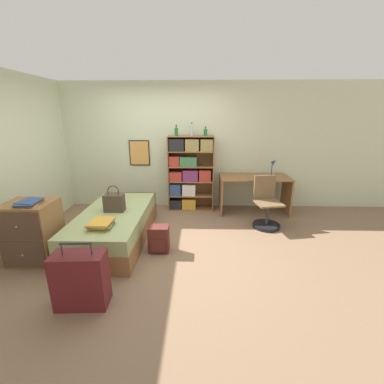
{
  "coord_description": "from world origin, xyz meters",
  "views": [
    {
      "loc": [
        0.7,
        -3.77,
        1.96
      ],
      "look_at": [
        0.6,
        0.21,
        0.75
      ],
      "focal_mm": 24.0,
      "sensor_mm": 36.0,
      "label": 1
    }
  ],
  "objects_px": {
    "book_stack_on_bed": "(101,224)",
    "bookcase": "(188,172)",
    "bottle_green": "(176,132)",
    "desk_lamp": "(273,165)",
    "desk_chair": "(266,211)",
    "magazine_pile_on_dresser": "(29,202)",
    "suitcase": "(81,280)",
    "desk": "(254,187)",
    "handbag": "(114,202)",
    "dresser": "(33,232)",
    "bottle_brown": "(192,131)",
    "backpack": "(159,239)",
    "bottle_clear": "(205,132)",
    "bed": "(115,225)"
  },
  "relations": [
    {
      "from": "handbag",
      "to": "bottle_brown",
      "type": "relative_size",
      "value": 1.64
    },
    {
      "from": "bottle_green",
      "to": "desk_lamp",
      "type": "bearing_deg",
      "value": -2.99
    },
    {
      "from": "bottle_brown",
      "to": "backpack",
      "type": "distance_m",
      "value": 2.4
    },
    {
      "from": "dresser",
      "to": "bottle_clear",
      "type": "height_order",
      "value": "bottle_clear"
    },
    {
      "from": "handbag",
      "to": "dresser",
      "type": "relative_size",
      "value": 0.5
    },
    {
      "from": "suitcase",
      "to": "bottle_brown",
      "type": "distance_m",
      "value": 3.46
    },
    {
      "from": "book_stack_on_bed",
      "to": "bottle_brown",
      "type": "bearing_deg",
      "value": 61.01
    },
    {
      "from": "suitcase",
      "to": "bookcase",
      "type": "bearing_deg",
      "value": 71.31
    },
    {
      "from": "handbag",
      "to": "bottle_green",
      "type": "xyz_separation_m",
      "value": [
        0.88,
        1.42,
        1.0
      ]
    },
    {
      "from": "handbag",
      "to": "desk_lamp",
      "type": "relative_size",
      "value": 1.15
    },
    {
      "from": "bottle_green",
      "to": "desk",
      "type": "distance_m",
      "value": 1.93
    },
    {
      "from": "bottle_clear",
      "to": "backpack",
      "type": "relative_size",
      "value": 0.46
    },
    {
      "from": "bottle_clear",
      "to": "backpack",
      "type": "xyz_separation_m",
      "value": [
        -0.71,
        -1.78,
        -1.42
      ]
    },
    {
      "from": "magazine_pile_on_dresser",
      "to": "bottle_clear",
      "type": "xyz_separation_m",
      "value": [
        2.33,
        2.1,
        0.75
      ]
    },
    {
      "from": "suitcase",
      "to": "desk_lamp",
      "type": "bearing_deg",
      "value": 46.23
    },
    {
      "from": "handbag",
      "to": "magazine_pile_on_dresser",
      "type": "height_order",
      "value": "handbag"
    },
    {
      "from": "desk_lamp",
      "to": "book_stack_on_bed",
      "type": "bearing_deg",
      "value": -145.37
    },
    {
      "from": "handbag",
      "to": "suitcase",
      "type": "height_order",
      "value": "handbag"
    },
    {
      "from": "desk_chair",
      "to": "backpack",
      "type": "relative_size",
      "value": 2.33
    },
    {
      "from": "magazine_pile_on_dresser",
      "to": "backpack",
      "type": "bearing_deg",
      "value": 11.17
    },
    {
      "from": "backpack",
      "to": "desk_chair",
      "type": "bearing_deg",
      "value": 27.48
    },
    {
      "from": "handbag",
      "to": "backpack",
      "type": "bearing_deg",
      "value": -26.63
    },
    {
      "from": "bottle_green",
      "to": "book_stack_on_bed",
      "type": "bearing_deg",
      "value": -113.01
    },
    {
      "from": "bed",
      "to": "desk",
      "type": "relative_size",
      "value": 1.48
    },
    {
      "from": "dresser",
      "to": "bottle_green",
      "type": "height_order",
      "value": "bottle_green"
    },
    {
      "from": "book_stack_on_bed",
      "to": "bottle_clear",
      "type": "xyz_separation_m",
      "value": [
        1.44,
        2.03,
        1.08
      ]
    },
    {
      "from": "desk_chair",
      "to": "dresser",
      "type": "bearing_deg",
      "value": -160.94
    },
    {
      "from": "bed",
      "to": "desk_lamp",
      "type": "height_order",
      "value": "desk_lamp"
    },
    {
      "from": "suitcase",
      "to": "bookcase",
      "type": "distance_m",
      "value": 3.17
    },
    {
      "from": "book_stack_on_bed",
      "to": "bottle_green",
      "type": "bearing_deg",
      "value": 66.99
    },
    {
      "from": "handbag",
      "to": "desk_lamp",
      "type": "distance_m",
      "value": 3.13
    },
    {
      "from": "bottle_brown",
      "to": "bottle_green",
      "type": "bearing_deg",
      "value": -166.5
    },
    {
      "from": "book_stack_on_bed",
      "to": "bookcase",
      "type": "relative_size",
      "value": 0.23
    },
    {
      "from": "bookcase",
      "to": "desk",
      "type": "height_order",
      "value": "bookcase"
    },
    {
      "from": "book_stack_on_bed",
      "to": "dresser",
      "type": "relative_size",
      "value": 0.43
    },
    {
      "from": "bottle_green",
      "to": "desk_chair",
      "type": "bearing_deg",
      "value": -27.03
    },
    {
      "from": "suitcase",
      "to": "dresser",
      "type": "bearing_deg",
      "value": 139.75
    },
    {
      "from": "backpack",
      "to": "bookcase",
      "type": "bearing_deg",
      "value": 78.71
    },
    {
      "from": "magazine_pile_on_dresser",
      "to": "desk_lamp",
      "type": "height_order",
      "value": "desk_lamp"
    },
    {
      "from": "bottle_green",
      "to": "desk_chair",
      "type": "relative_size",
      "value": 0.23
    },
    {
      "from": "dresser",
      "to": "backpack",
      "type": "bearing_deg",
      "value": 8.98
    },
    {
      "from": "desk",
      "to": "desk_chair",
      "type": "distance_m",
      "value": 0.77
    },
    {
      "from": "bed",
      "to": "book_stack_on_bed",
      "type": "distance_m",
      "value": 0.7
    },
    {
      "from": "magazine_pile_on_dresser",
      "to": "bottle_brown",
      "type": "distance_m",
      "value": 3.1
    },
    {
      "from": "dresser",
      "to": "bookcase",
      "type": "bearing_deg",
      "value": 45.59
    },
    {
      "from": "book_stack_on_bed",
      "to": "desk_lamp",
      "type": "distance_m",
      "value": 3.44
    },
    {
      "from": "handbag",
      "to": "bottle_brown",
      "type": "height_order",
      "value": "bottle_brown"
    },
    {
      "from": "handbag",
      "to": "dresser",
      "type": "height_order",
      "value": "handbag"
    },
    {
      "from": "magazine_pile_on_dresser",
      "to": "desk_chair",
      "type": "height_order",
      "value": "desk_chair"
    },
    {
      "from": "bottle_green",
      "to": "desk_lamp",
      "type": "relative_size",
      "value": 0.59
    }
  ]
}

